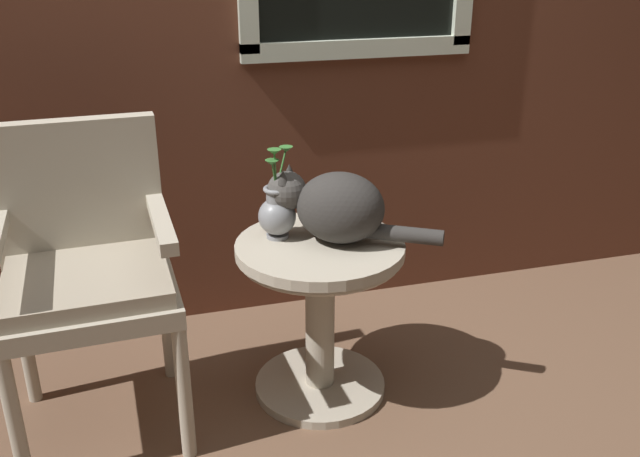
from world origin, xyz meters
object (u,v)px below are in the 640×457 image
Objects in this scene: pewter_vase_with_ivy at (277,211)px; cat at (336,206)px; wicker_chair at (85,261)px; wicker_side_table at (320,294)px.

cat is at bearing -23.38° from pewter_vase_with_ivy.
wicker_chair reaches higher than pewter_vase_with_ivy.
wicker_chair is 1.88× the size of cat.
pewter_vase_with_ivy reaches higher than wicker_side_table.
pewter_vase_with_ivy is (0.60, 0.02, 0.09)m from wicker_chair.
wicker_side_table is 0.31m from cat.
wicker_chair is at bearing -178.39° from pewter_vase_with_ivy.
cat is 1.68× the size of pewter_vase_with_ivy.
cat reaches higher than wicker_side_table.
wicker_side_table is 0.74m from wicker_chair.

